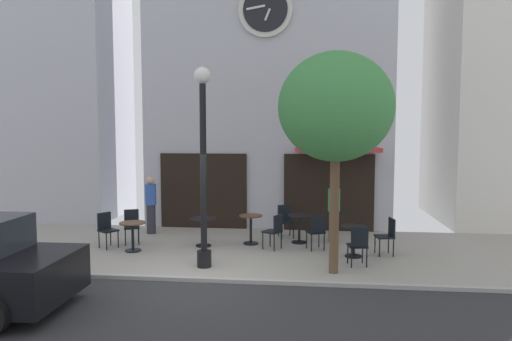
{
  "coord_description": "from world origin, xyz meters",
  "views": [
    {
      "loc": [
        2.17,
        -9.05,
        3.05
      ],
      "look_at": [
        0.89,
        2.6,
        2.02
      ],
      "focal_mm": 33.23,
      "sensor_mm": 36.0,
      "label": 1
    }
  ],
  "objects_px": {
    "cafe_table_rightmost": "(251,225)",
    "cafe_chair_left_end": "(317,230)",
    "street_tree": "(336,108)",
    "cafe_chair_by_entrance": "(388,233)",
    "cafe_table_near_door": "(203,226)",
    "cafe_table_center_left": "(133,232)",
    "cafe_table_leftmost": "(354,236)",
    "pedestrian_green": "(334,211)",
    "cafe_chair_near_lamp": "(275,229)",
    "pedestrian_blue": "(151,204)",
    "street_lamp": "(203,167)",
    "cafe_chair_under_awning": "(358,243)",
    "cafe_chair_mid_row": "(132,224)",
    "cafe_chair_facing_street": "(106,227)",
    "cafe_chair_curbside": "(285,218)",
    "cafe_table_center_right": "(299,224)"
  },
  "relations": [
    {
      "from": "cafe_chair_curbside",
      "to": "cafe_chair_mid_row",
      "type": "relative_size",
      "value": 1.0
    },
    {
      "from": "cafe_table_center_right",
      "to": "pedestrian_blue",
      "type": "bearing_deg",
      "value": 170.89
    },
    {
      "from": "cafe_table_center_left",
      "to": "cafe_table_leftmost",
      "type": "bearing_deg",
      "value": 0.69
    },
    {
      "from": "cafe_chair_under_awning",
      "to": "cafe_table_near_door",
      "type": "bearing_deg",
      "value": 159.46
    },
    {
      "from": "cafe_chair_curbside",
      "to": "cafe_chair_facing_street",
      "type": "height_order",
      "value": "same"
    },
    {
      "from": "cafe_chair_curbside",
      "to": "cafe_chair_mid_row",
      "type": "bearing_deg",
      "value": -163.4
    },
    {
      "from": "cafe_chair_near_lamp",
      "to": "pedestrian_blue",
      "type": "relative_size",
      "value": 0.54
    },
    {
      "from": "street_tree",
      "to": "cafe_chair_by_entrance",
      "type": "xyz_separation_m",
      "value": [
        1.38,
        1.59,
        -2.96
      ]
    },
    {
      "from": "cafe_table_center_right",
      "to": "pedestrian_blue",
      "type": "relative_size",
      "value": 0.46
    },
    {
      "from": "cafe_chair_by_entrance",
      "to": "pedestrian_green",
      "type": "relative_size",
      "value": 0.54
    },
    {
      "from": "street_lamp",
      "to": "cafe_table_center_right",
      "type": "height_order",
      "value": "street_lamp"
    },
    {
      "from": "cafe_chair_near_lamp",
      "to": "cafe_chair_mid_row",
      "type": "bearing_deg",
      "value": 176.53
    },
    {
      "from": "cafe_table_center_right",
      "to": "pedestrian_blue",
      "type": "height_order",
      "value": "pedestrian_blue"
    },
    {
      "from": "cafe_table_rightmost",
      "to": "cafe_chair_curbside",
      "type": "relative_size",
      "value": 0.86
    },
    {
      "from": "cafe_chair_mid_row",
      "to": "cafe_chair_left_end",
      "type": "bearing_deg",
      "value": -2.28
    },
    {
      "from": "street_lamp",
      "to": "cafe_chair_under_awning",
      "type": "height_order",
      "value": "street_lamp"
    },
    {
      "from": "cafe_table_near_door",
      "to": "street_tree",
      "type": "bearing_deg",
      "value": -30.9
    },
    {
      "from": "cafe_chair_mid_row",
      "to": "pedestrian_green",
      "type": "height_order",
      "value": "pedestrian_green"
    },
    {
      "from": "street_lamp",
      "to": "cafe_chair_under_awning",
      "type": "relative_size",
      "value": 4.86
    },
    {
      "from": "street_tree",
      "to": "cafe_chair_near_lamp",
      "type": "height_order",
      "value": "street_tree"
    },
    {
      "from": "cafe_table_near_door",
      "to": "cafe_chair_left_end",
      "type": "xyz_separation_m",
      "value": [
        2.93,
        -0.1,
        0.01
      ]
    },
    {
      "from": "street_tree",
      "to": "cafe_chair_left_end",
      "type": "distance_m",
      "value": 3.5
    },
    {
      "from": "cafe_table_rightmost",
      "to": "cafe_chair_near_lamp",
      "type": "distance_m",
      "value": 0.85
    },
    {
      "from": "cafe_chair_mid_row",
      "to": "cafe_chair_facing_street",
      "type": "bearing_deg",
      "value": -134.84
    },
    {
      "from": "street_lamp",
      "to": "cafe_chair_facing_street",
      "type": "distance_m",
      "value": 3.63
    },
    {
      "from": "cafe_table_center_left",
      "to": "cafe_chair_curbside",
      "type": "distance_m",
      "value": 4.21
    },
    {
      "from": "cafe_table_leftmost",
      "to": "cafe_chair_curbside",
      "type": "distance_m",
      "value": 2.58
    },
    {
      "from": "cafe_table_center_right",
      "to": "cafe_chair_mid_row",
      "type": "xyz_separation_m",
      "value": [
        -4.44,
        -0.54,
        0.03
      ]
    },
    {
      "from": "street_lamp",
      "to": "cafe_table_center_right",
      "type": "bearing_deg",
      "value": 50.04
    },
    {
      "from": "cafe_table_rightmost",
      "to": "cafe_chair_near_lamp",
      "type": "height_order",
      "value": "cafe_chair_near_lamp"
    },
    {
      "from": "street_lamp",
      "to": "cafe_table_leftmost",
      "type": "bearing_deg",
      "value": 19.58
    },
    {
      "from": "street_tree",
      "to": "cafe_table_center_left",
      "type": "distance_m",
      "value": 5.87
    },
    {
      "from": "cafe_table_leftmost",
      "to": "cafe_table_rightmost",
      "type": "bearing_deg",
      "value": 159.14
    },
    {
      "from": "street_lamp",
      "to": "cafe_table_rightmost",
      "type": "bearing_deg",
      "value": 70.48
    },
    {
      "from": "cafe_chair_mid_row",
      "to": "pedestrian_blue",
      "type": "xyz_separation_m",
      "value": [
        0.12,
        1.23,
        0.33
      ]
    },
    {
      "from": "cafe_table_leftmost",
      "to": "cafe_chair_facing_street",
      "type": "height_order",
      "value": "cafe_chair_facing_street"
    },
    {
      "from": "cafe_chair_under_awning",
      "to": "pedestrian_blue",
      "type": "xyz_separation_m",
      "value": [
        -5.67,
        2.76,
        0.33
      ]
    },
    {
      "from": "cafe_chair_by_entrance",
      "to": "cafe_chair_under_awning",
      "type": "bearing_deg",
      "value": -127.04
    },
    {
      "from": "street_lamp",
      "to": "cafe_chair_near_lamp",
      "type": "relative_size",
      "value": 4.86
    },
    {
      "from": "street_lamp",
      "to": "cafe_table_near_door",
      "type": "height_order",
      "value": "street_lamp"
    },
    {
      "from": "cafe_table_near_door",
      "to": "pedestrian_blue",
      "type": "height_order",
      "value": "pedestrian_blue"
    },
    {
      "from": "cafe_table_center_left",
      "to": "cafe_chair_facing_street",
      "type": "relative_size",
      "value": 0.81
    },
    {
      "from": "cafe_table_rightmost",
      "to": "cafe_chair_left_end",
      "type": "distance_m",
      "value": 1.79
    },
    {
      "from": "cafe_table_center_left",
      "to": "cafe_chair_facing_street",
      "type": "bearing_deg",
      "value": 160.24
    },
    {
      "from": "cafe_table_center_right",
      "to": "cafe_table_leftmost",
      "type": "relative_size",
      "value": 1.02
    },
    {
      "from": "cafe_table_rightmost",
      "to": "cafe_chair_curbside",
      "type": "height_order",
      "value": "cafe_chair_curbside"
    },
    {
      "from": "cafe_chair_mid_row",
      "to": "pedestrian_blue",
      "type": "height_order",
      "value": "pedestrian_blue"
    },
    {
      "from": "street_lamp",
      "to": "cafe_chair_curbside",
      "type": "height_order",
      "value": "street_lamp"
    },
    {
      "from": "cafe_table_near_door",
      "to": "cafe_table_center_right",
      "type": "relative_size",
      "value": 0.97
    },
    {
      "from": "street_lamp",
      "to": "cafe_table_near_door",
      "type": "relative_size",
      "value": 5.84
    }
  ]
}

